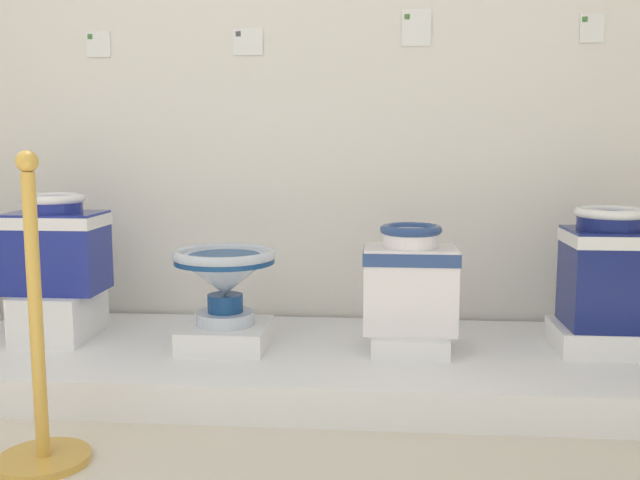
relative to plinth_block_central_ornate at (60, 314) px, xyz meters
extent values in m
cube|color=white|center=(1.11, 0.49, 1.33)|extent=(3.99, 0.06, 3.13)
cube|color=white|center=(1.11, -0.05, -0.17)|extent=(3.02, 0.99, 0.14)
cube|color=white|center=(0.00, 0.00, 0.00)|extent=(0.28, 0.37, 0.20)
cube|color=navy|center=(0.00, 0.00, 0.27)|extent=(0.38, 0.26, 0.33)
cube|color=white|center=(0.00, 0.00, 0.40)|extent=(0.39, 0.27, 0.05)
cylinder|color=navy|center=(0.00, 0.00, 0.46)|extent=(0.23, 0.23, 0.06)
torus|color=white|center=(0.00, 0.00, 0.49)|extent=(0.25, 0.25, 0.04)
cube|color=white|center=(0.73, -0.07, -0.05)|extent=(0.34, 0.35, 0.09)
cylinder|color=silver|center=(0.73, -0.07, 0.02)|extent=(0.23, 0.23, 0.05)
cylinder|color=navy|center=(0.73, -0.07, 0.08)|extent=(0.14, 0.14, 0.07)
cone|color=silver|center=(0.73, -0.07, 0.20)|extent=(0.41, 0.41, 0.16)
cylinder|color=navy|center=(0.73, -0.07, 0.26)|extent=(0.40, 0.40, 0.03)
torus|color=silver|center=(0.73, -0.07, 0.28)|extent=(0.42, 0.42, 0.04)
cylinder|color=navy|center=(0.73, -0.07, 0.27)|extent=(0.29, 0.29, 0.01)
cube|color=white|center=(1.47, -0.04, -0.06)|extent=(0.30, 0.34, 0.08)
cube|color=white|center=(1.47, -0.04, 0.14)|extent=(0.36, 0.25, 0.34)
cube|color=navy|center=(1.47, -0.04, 0.28)|extent=(0.37, 0.25, 0.05)
cylinder|color=white|center=(1.47, -0.04, 0.35)|extent=(0.22, 0.22, 0.07)
torus|color=navy|center=(1.47, -0.04, 0.38)|extent=(0.24, 0.24, 0.04)
cube|color=white|center=(2.24, 0.00, -0.05)|extent=(0.39, 0.32, 0.10)
cube|color=navy|center=(2.24, 0.00, 0.19)|extent=(0.32, 0.30, 0.39)
cube|color=white|center=(2.24, 0.00, 0.35)|extent=(0.32, 0.31, 0.05)
cylinder|color=navy|center=(2.24, 0.00, 0.42)|extent=(0.25, 0.25, 0.07)
torus|color=white|center=(2.24, 0.00, 0.45)|extent=(0.28, 0.28, 0.04)
cube|color=white|center=(0.04, 0.45, 1.17)|extent=(0.11, 0.01, 0.12)
cube|color=#5B9E4C|center=(0.00, 0.45, 1.20)|extent=(0.02, 0.01, 0.02)
cube|color=white|center=(0.74, 0.45, 1.17)|extent=(0.14, 0.01, 0.12)
cube|color=slate|center=(0.69, 0.45, 1.21)|extent=(0.02, 0.01, 0.02)
cube|color=white|center=(1.50, 0.45, 1.22)|extent=(0.13, 0.01, 0.16)
cube|color=#5B9E4C|center=(1.45, 0.45, 1.27)|extent=(0.02, 0.01, 0.02)
cube|color=white|center=(2.25, 0.45, 1.21)|extent=(0.10, 0.01, 0.12)
cube|color=#5B9E4C|center=(2.22, 0.45, 1.25)|extent=(0.02, 0.01, 0.02)
cylinder|color=gold|center=(0.34, -0.87, -0.23)|extent=(0.28, 0.28, 0.02)
cylinder|color=gold|center=(0.34, -0.87, 0.21)|extent=(0.04, 0.04, 0.85)
sphere|color=gold|center=(0.34, -0.87, 0.67)|extent=(0.06, 0.06, 0.06)
camera|label=1|loc=(1.34, -2.83, 0.72)|focal=39.97mm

